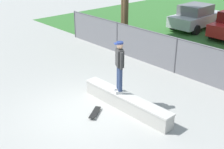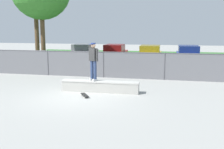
{
  "view_description": "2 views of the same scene",
  "coord_description": "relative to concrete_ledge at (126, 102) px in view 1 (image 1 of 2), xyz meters",
  "views": [
    {
      "loc": [
        7.2,
        -5.16,
        5.3
      ],
      "look_at": [
        0.33,
        1.07,
        1.23
      ],
      "focal_mm": 47.55,
      "sensor_mm": 36.0,
      "label": 1
    },
    {
      "loc": [
        4.21,
        -11.21,
        3.08
      ],
      "look_at": [
        1.33,
        1.68,
        0.82
      ],
      "focal_mm": 43.52,
      "sensor_mm": 36.0,
      "label": 2
    }
  ],
  "objects": [
    {
      "name": "concrete_ledge",
      "position": [
        0.0,
        0.0,
        0.0
      ],
      "size": [
        3.84,
        0.53,
        0.55
      ],
      "color": "#A8A59E",
      "rests_on": "ground"
    },
    {
      "name": "skateboarder",
      "position": [
        -0.32,
        -0.01,
        1.3
      ],
      "size": [
        0.53,
        0.41,
        1.84
      ],
      "color": "beige",
      "rests_on": "concrete_ledge"
    },
    {
      "name": "car_silver",
      "position": [
        -4.53,
        11.12,
        0.56
      ],
      "size": [
        2.09,
        4.24,
        1.66
      ],
      "color": "#B7BABF",
      "rests_on": "ground"
    },
    {
      "name": "ground_plane",
      "position": [
        -0.82,
        -1.28,
        -0.28
      ],
      "size": [
        80.0,
        80.0,
        0.0
      ],
      "primitive_type": "plane",
      "color": "#9E9E99"
    },
    {
      "name": "chainlink_fence",
      "position": [
        -0.82,
        3.88,
        0.62
      ],
      "size": [
        15.17,
        0.07,
        1.64
      ],
      "color": "#4C4C51",
      "rests_on": "ground"
    },
    {
      "name": "skateboard",
      "position": [
        -0.44,
        -1.03,
        -0.2
      ],
      "size": [
        0.61,
        0.78,
        0.09
      ],
      "color": "black",
      "rests_on": "ground"
    }
  ]
}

